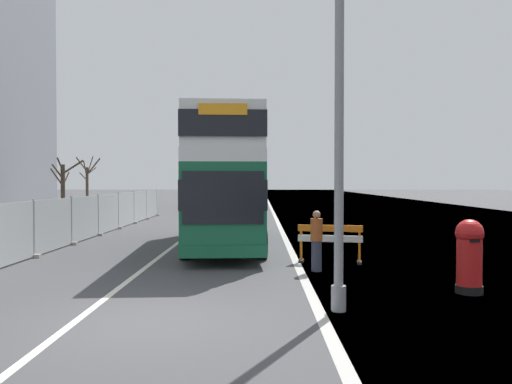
# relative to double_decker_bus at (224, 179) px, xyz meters

# --- Properties ---
(ground) EXTENTS (140.00, 280.00, 0.10)m
(ground) POSITION_rel_double_decker_bus_xyz_m (-0.06, -10.58, -2.65)
(ground) COLOR #424244
(double_decker_bus) EXTENTS (3.26, 10.91, 4.89)m
(double_decker_bus) POSITION_rel_double_decker_bus_xyz_m (0.00, 0.00, 0.00)
(double_decker_bus) COLOR #145638
(double_decker_bus) RESTS_ON ground
(lamppost_foreground) EXTENTS (0.29, 0.70, 8.68)m
(lamppost_foreground) POSITION_rel_double_decker_bus_xyz_m (2.91, -9.90, 1.50)
(lamppost_foreground) COLOR gray
(lamppost_foreground) RESTS_ON ground
(red_pillar_postbox) EXTENTS (0.62, 0.62, 1.68)m
(red_pillar_postbox) POSITION_rel_double_decker_bus_xyz_m (6.11, -8.29, -1.68)
(red_pillar_postbox) COLOR black
(red_pillar_postbox) RESTS_ON ground
(roadworks_barrier) EXTENTS (1.98, 0.77, 1.18)m
(roadworks_barrier) POSITION_rel_double_decker_bus_xyz_m (3.56, -4.02, -1.84)
(roadworks_barrier) COLOR orange
(roadworks_barrier) RESTS_ON ground
(construction_site_fence) EXTENTS (0.44, 24.00, 1.94)m
(construction_site_fence) POSITION_rel_double_decker_bus_xyz_m (-6.10, 5.48, -1.67)
(construction_site_fence) COLOR #A8AAAD
(construction_site_fence) RESTS_ON ground
(car_oncoming_near) EXTENTS (2.02, 4.22, 2.18)m
(car_oncoming_near) POSITION_rel_double_decker_bus_xyz_m (-0.65, 18.92, -1.59)
(car_oncoming_near) COLOR black
(car_oncoming_near) RESTS_ON ground
(car_receding_mid) EXTENTS (1.94, 4.47, 2.26)m
(car_receding_mid) POSITION_rel_double_decker_bus_xyz_m (-4.06, 27.63, -1.55)
(car_receding_mid) COLOR maroon
(car_receding_mid) RESTS_ON ground
(car_receding_far) EXTENTS (2.08, 3.98, 2.11)m
(car_receding_far) POSITION_rel_double_decker_bus_xyz_m (-0.46, 36.54, -1.61)
(car_receding_far) COLOR slate
(car_receding_far) RESTS_ON ground
(car_far_side) EXTENTS (2.09, 3.97, 2.24)m
(car_far_side) POSITION_rel_double_decker_bus_xyz_m (-0.49, 46.09, -1.56)
(car_far_side) COLOR silver
(car_far_side) RESTS_ON ground
(bare_tree_far_verge_near) EXTENTS (2.76, 2.39, 4.38)m
(bare_tree_far_verge_near) POSITION_rel_double_decker_bus_xyz_m (-14.24, 20.85, -0.34)
(bare_tree_far_verge_near) COLOR #4C3D2D
(bare_tree_far_verge_near) RESTS_ON ground
(bare_tree_far_verge_mid) EXTENTS (2.37, 2.35, 5.03)m
(bare_tree_far_verge_mid) POSITION_rel_double_decker_bus_xyz_m (-15.99, 31.85, -0.05)
(bare_tree_far_verge_mid) COLOR #4C3D2D
(bare_tree_far_verge_mid) RESTS_ON ground
(pedestrian_at_kerb) EXTENTS (0.34, 0.34, 1.71)m
(pedestrian_at_kerb) POSITION_rel_double_decker_bus_xyz_m (2.97, -5.46, -1.74)
(pedestrian_at_kerb) COLOR #2D3342
(pedestrian_at_kerb) RESTS_ON ground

